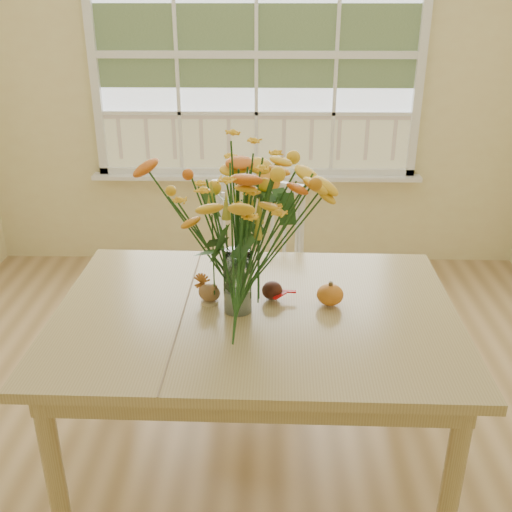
{
  "coord_description": "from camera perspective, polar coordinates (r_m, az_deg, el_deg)",
  "views": [
    {
      "loc": [
        0.09,
        -2.09,
        1.98
      ],
      "look_at": [
        0.05,
        -0.04,
        1.05
      ],
      "focal_mm": 42.0,
      "sensor_mm": 36.0,
      "label": 1
    }
  ],
  "objects": [
    {
      "name": "pumpkin",
      "position": [
        2.36,
        7.07,
        -3.77
      ],
      "size": [
        0.11,
        0.11,
        0.08
      ],
      "primitive_type": "ellipsoid",
      "color": "#C16B16",
      "rests_on": "dining_table"
    },
    {
      "name": "floor",
      "position": [
        2.88,
        -0.95,
        -19.19
      ],
      "size": [
        4.0,
        4.5,
        0.01
      ],
      "primitive_type": "cube",
      "color": "#A27E4E",
      "rests_on": "ground"
    },
    {
      "name": "dining_table",
      "position": [
        2.38,
        -0.01,
        -7.08
      ],
      "size": [
        1.57,
        1.14,
        0.83
      ],
      "rotation": [
        0.0,
        0.0,
        -0.02
      ],
      "color": "tan",
      "rests_on": "floor"
    },
    {
      "name": "flower_vase",
      "position": [
        2.17,
        -1.85,
        3.31
      ],
      "size": [
        0.51,
        0.51,
        0.61
      ],
      "color": "white",
      "rests_on": "dining_table"
    },
    {
      "name": "wall_back",
      "position": [
        4.38,
        0.04,
        16.08
      ],
      "size": [
        4.0,
        0.02,
        2.7
      ],
      "primitive_type": "cube",
      "color": "beige",
      "rests_on": "floor"
    },
    {
      "name": "turkey_figurine",
      "position": [
        2.36,
        -4.47,
        -3.51
      ],
      "size": [
        0.1,
        0.09,
        0.11
      ],
      "rotation": [
        0.0,
        0.0,
        -0.29
      ],
      "color": "#CCB78C",
      "rests_on": "dining_table"
    },
    {
      "name": "dark_gourd",
      "position": [
        2.38,
        1.55,
        -3.39
      ],
      "size": [
        0.13,
        0.09,
        0.07
      ],
      "color": "#38160F",
      "rests_on": "dining_table"
    },
    {
      "name": "windsor_chair",
      "position": [
        3.15,
        -0.01,
        -1.94
      ],
      "size": [
        0.56,
        0.54,
        1.04
      ],
      "rotation": [
        0.0,
        0.0,
        -0.17
      ],
      "color": "white",
      "rests_on": "floor"
    },
    {
      "name": "window",
      "position": [
        4.32,
        0.03,
        18.39
      ],
      "size": [
        2.42,
        0.12,
        1.74
      ],
      "color": "silver",
      "rests_on": "wall_back"
    }
  ]
}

